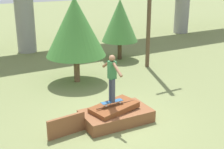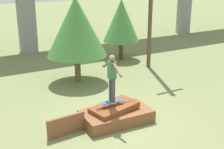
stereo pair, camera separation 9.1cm
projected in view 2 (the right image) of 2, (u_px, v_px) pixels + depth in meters
ground_plane at (116, 122)px, 10.17m from camera, size 80.00×80.00×0.00m
scrap_pile at (116, 115)px, 10.09m from camera, size 2.26×1.32×0.63m
scrap_plank_loose at (66, 125)px, 9.28m from camera, size 1.21×0.20×0.61m
skateboard at (112, 102)px, 9.94m from camera, size 0.73×0.21×0.09m
skater at (112, 75)px, 9.65m from camera, size 0.22×1.19×1.53m
tree_behind_left at (121, 21)px, 16.61m from camera, size 1.95×1.95×3.26m
tree_behind_right at (76, 27)px, 13.08m from camera, size 2.56×2.56×3.69m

